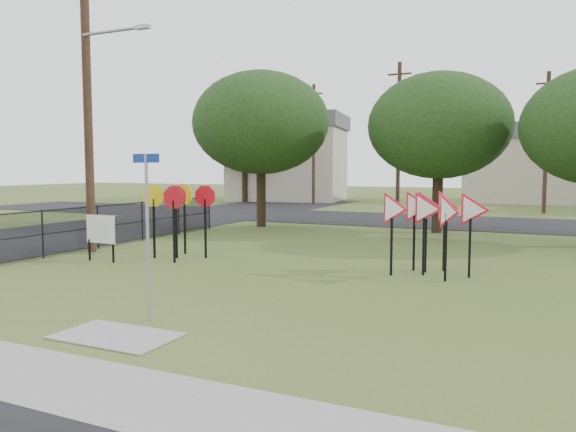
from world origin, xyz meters
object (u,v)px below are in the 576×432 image
object	(u,v)px
stop_sign_cluster	(179,203)
yield_sign_cluster	(431,212)
street_name_sign	(147,226)
info_board	(101,231)

from	to	relation	value
stop_sign_cluster	yield_sign_cluster	distance (m)	7.55
street_name_sign	yield_sign_cluster	distance (m)	7.63
street_name_sign	info_board	distance (m)	7.17
stop_sign_cluster	yield_sign_cluster	world-z (taller)	stop_sign_cluster
stop_sign_cluster	yield_sign_cluster	bearing A→B (deg)	4.24
street_name_sign	stop_sign_cluster	distance (m)	7.17
stop_sign_cluster	info_board	world-z (taller)	stop_sign_cluster
yield_sign_cluster	street_name_sign	bearing A→B (deg)	-119.39
stop_sign_cluster	street_name_sign	bearing A→B (deg)	-58.13
street_name_sign	stop_sign_cluster	xyz separation A→B (m)	(-3.79, 6.09, -0.04)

